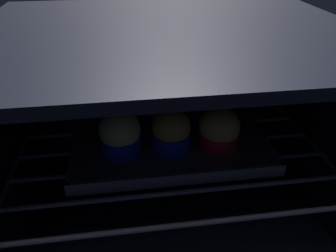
# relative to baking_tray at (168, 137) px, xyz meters

# --- Properties ---
(oven_cavity) EXTENTS (0.59, 0.47, 0.37)m
(oven_cavity) POSITION_rel_baking_tray_xyz_m (0.00, 0.03, 0.02)
(oven_cavity) COLOR black
(oven_cavity) RESTS_ON ground
(oven_rack) EXTENTS (0.55, 0.42, 0.01)m
(oven_rack) POSITION_rel_baking_tray_xyz_m (0.00, -0.01, -0.01)
(oven_rack) COLOR #444756
(oven_rack) RESTS_ON oven_cavity
(baking_tray) EXTENTS (0.34, 0.26, 0.02)m
(baking_tray) POSITION_rel_baking_tray_xyz_m (0.00, 0.00, 0.00)
(baking_tray) COLOR #4C4C51
(baking_tray) RESTS_ON oven_rack
(muffin_row0_col0) EXTENTS (0.07, 0.07, 0.08)m
(muffin_row0_col0) POSITION_rel_baking_tray_xyz_m (-0.09, -0.04, 0.04)
(muffin_row0_col0) COLOR #1928B7
(muffin_row0_col0) RESTS_ON baking_tray
(muffin_row0_col1) EXTENTS (0.07, 0.07, 0.07)m
(muffin_row0_col1) POSITION_rel_baking_tray_xyz_m (0.00, -0.04, 0.04)
(muffin_row0_col1) COLOR #1928B7
(muffin_row0_col1) RESTS_ON baking_tray
(muffin_row0_col2) EXTENTS (0.07, 0.07, 0.08)m
(muffin_row0_col2) POSITION_rel_baking_tray_xyz_m (0.08, -0.04, 0.04)
(muffin_row0_col2) COLOR red
(muffin_row0_col2) RESTS_ON baking_tray
(muffin_row1_col0) EXTENTS (0.07, 0.07, 0.07)m
(muffin_row1_col0) POSITION_rel_baking_tray_xyz_m (-0.09, 0.04, 0.04)
(muffin_row1_col0) COLOR #7A238C
(muffin_row1_col0) RESTS_ON baking_tray
(muffin_row1_col1) EXTENTS (0.07, 0.07, 0.07)m
(muffin_row1_col1) POSITION_rel_baking_tray_xyz_m (0.00, 0.04, 0.04)
(muffin_row1_col1) COLOR #1928B7
(muffin_row1_col1) RESTS_ON baking_tray
(muffin_row1_col2) EXTENTS (0.07, 0.07, 0.08)m
(muffin_row1_col2) POSITION_rel_baking_tray_xyz_m (0.09, 0.05, 0.04)
(muffin_row1_col2) COLOR #7A238C
(muffin_row1_col2) RESTS_ON baking_tray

